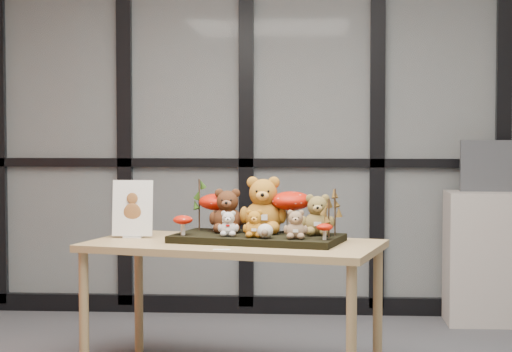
# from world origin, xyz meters

# --- Properties ---
(room_shell) EXTENTS (5.00, 5.00, 5.00)m
(room_shell) POSITION_xyz_m (0.00, 0.00, 1.68)
(room_shell) COLOR beige
(room_shell) RESTS_ON floor
(glass_partition) EXTENTS (4.90, 0.06, 2.78)m
(glass_partition) POSITION_xyz_m (-0.00, 2.47, 1.42)
(glass_partition) COLOR #2D383F
(glass_partition) RESTS_ON floor
(display_table) EXTENTS (1.63, 1.10, 0.70)m
(display_table) POSITION_xyz_m (-0.39, 0.84, 0.63)
(display_table) COLOR tan
(display_table) RESTS_ON floor
(diorama_tray) EXTENTS (0.94, 0.63, 0.04)m
(diorama_tray) POSITION_xyz_m (-0.27, 0.86, 0.72)
(diorama_tray) COLOR black
(diorama_tray) RESTS_ON display_table
(bear_pooh_yellow) EXTENTS (0.30, 0.28, 0.33)m
(bear_pooh_yellow) POSITION_xyz_m (-0.24, 0.96, 0.90)
(bear_pooh_yellow) COLOR #AB6D1F
(bear_pooh_yellow) RESTS_ON diorama_tray
(bear_brown_medium) EXTENTS (0.23, 0.22, 0.25)m
(bear_brown_medium) POSITION_xyz_m (-0.44, 0.97, 0.86)
(bear_brown_medium) COLOR #492613
(bear_brown_medium) RESTS_ON diorama_tray
(bear_tan_back) EXTENTS (0.21, 0.20, 0.23)m
(bear_tan_back) POSITION_xyz_m (0.04, 0.87, 0.85)
(bear_tan_back) COLOR olive
(bear_tan_back) RESTS_ON diorama_tray
(bear_small_yellow) EXTENTS (0.14, 0.13, 0.15)m
(bear_small_yellow) POSITION_xyz_m (-0.28, 0.75, 0.81)
(bear_small_yellow) COLOR #B77119
(bear_small_yellow) RESTS_ON diorama_tray
(bear_white_bow) EXTENTS (0.13, 0.12, 0.14)m
(bear_white_bow) POSITION_xyz_m (-0.41, 0.79, 0.81)
(bear_white_bow) COLOR beige
(bear_white_bow) RESTS_ON diorama_tray
(bear_beige_small) EXTENTS (0.15, 0.14, 0.16)m
(bear_beige_small) POSITION_xyz_m (-0.07, 0.70, 0.82)
(bear_beige_small) COLOR #927151
(bear_beige_small) RESTS_ON diorama_tray
(plush_cream_hedgehog) EXTENTS (0.07, 0.07, 0.08)m
(plush_cream_hedgehog) POSITION_xyz_m (-0.22, 0.71, 0.78)
(plush_cream_hedgehog) COLOR beige
(plush_cream_hedgehog) RESTS_ON diorama_tray
(mushroom_back_left) EXTENTS (0.20, 0.20, 0.22)m
(mushroom_back_left) POSITION_xyz_m (-0.50, 1.06, 0.85)
(mushroom_back_left) COLOR #AA1305
(mushroom_back_left) RESTS_ON diorama_tray
(mushroom_back_right) EXTENTS (0.22, 0.22, 0.24)m
(mushroom_back_right) POSITION_xyz_m (-0.10, 0.96, 0.86)
(mushroom_back_right) COLOR #AA1305
(mushroom_back_right) RESTS_ON diorama_tray
(mushroom_front_left) EXTENTS (0.10, 0.10, 0.11)m
(mushroom_front_left) POSITION_xyz_m (-0.65, 0.82, 0.79)
(mushroom_front_left) COLOR #AA1305
(mushroom_front_left) RESTS_ON diorama_tray
(mushroom_front_right) EXTENTS (0.08, 0.08, 0.09)m
(mushroom_front_right) POSITION_xyz_m (0.08, 0.67, 0.78)
(mushroom_front_right) COLOR #AA1305
(mushroom_front_right) RESTS_ON diorama_tray
(sprig_green_far_left) EXTENTS (0.05, 0.05, 0.28)m
(sprig_green_far_left) POSITION_xyz_m (-0.60, 1.06, 0.88)
(sprig_green_far_left) COLOR #143C0D
(sprig_green_far_left) RESTS_ON diorama_tray
(sprig_green_mid_left) EXTENTS (0.05, 0.05, 0.19)m
(sprig_green_mid_left) POSITION_xyz_m (-0.46, 1.08, 0.83)
(sprig_green_mid_left) COLOR #143C0D
(sprig_green_mid_left) RESTS_ON diorama_tray
(sprig_dry_far_right) EXTENTS (0.05, 0.05, 0.24)m
(sprig_dry_far_right) POSITION_xyz_m (0.13, 0.86, 0.86)
(sprig_dry_far_right) COLOR brown
(sprig_dry_far_right) RESTS_ON diorama_tray
(sprig_dry_mid_right) EXTENTS (0.05, 0.05, 0.20)m
(sprig_dry_mid_right) POSITION_xyz_m (0.10, 0.75, 0.84)
(sprig_dry_mid_right) COLOR brown
(sprig_dry_mid_right) RESTS_ON diorama_tray
(sprig_green_centre) EXTENTS (0.05, 0.05, 0.21)m
(sprig_green_centre) POSITION_xyz_m (-0.27, 1.04, 0.84)
(sprig_green_centre) COLOR #143C0D
(sprig_green_centre) RESTS_ON diorama_tray
(sign_holder) EXTENTS (0.22, 0.06, 0.31)m
(sign_holder) POSITION_xyz_m (-0.95, 1.00, 0.84)
(sign_holder) COLOR silver
(sign_holder) RESTS_ON display_table
(label_card) EXTENTS (0.08, 0.03, 0.00)m
(label_card) POSITION_xyz_m (-0.42, 0.54, 0.70)
(label_card) COLOR white
(label_card) RESTS_ON display_table
(cabinet) EXTENTS (0.65, 0.38, 0.87)m
(cabinet) POSITION_xyz_m (1.22, 2.24, 0.44)
(cabinet) COLOR #ACA299
(cabinet) RESTS_ON floor
(monitor) EXTENTS (0.48, 0.05, 0.34)m
(monitor) POSITION_xyz_m (1.22, 2.26, 1.04)
(monitor) COLOR #46484D
(monitor) RESTS_ON cabinet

